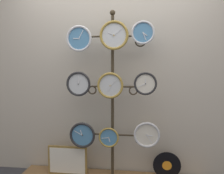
{
  "coord_description": "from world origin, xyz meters",
  "views": [
    {
      "loc": [
        0.31,
        -2.09,
        1.37
      ],
      "look_at": [
        0.0,
        0.36,
        1.13
      ],
      "focal_mm": 35.0,
      "sensor_mm": 36.0,
      "label": 1
    }
  ],
  "objects": [
    {
      "name": "clock_bottom_right",
      "position": [
        0.4,
        0.33,
        0.6
      ],
      "size": [
        0.3,
        0.04,
        0.3
      ],
      "color": "silver"
    },
    {
      "name": "shop_wall",
      "position": [
        0.0,
        0.57,
        1.4
      ],
      "size": [
        4.4,
        0.04,
        2.8
      ],
      "color": "#BCB2A3",
      "rests_on": "ground_plane"
    },
    {
      "name": "picture_frame",
      "position": [
        -0.54,
        0.35,
        0.24
      ],
      "size": [
        0.48,
        0.02,
        0.35
      ],
      "color": "olive",
      "rests_on": "low_shelf"
    },
    {
      "name": "clock_middle_center",
      "position": [
        -0.01,
        0.3,
        1.15
      ],
      "size": [
        0.29,
        0.04,
        0.29
      ],
      "color": "silver"
    },
    {
      "name": "display_stand",
      "position": [
        0.0,
        0.41,
        0.7
      ],
      "size": [
        0.76,
        0.36,
        1.99
      ],
      "color": "#382D1E",
      "rests_on": "ground_plane"
    },
    {
      "name": "vinyl_record",
      "position": [
        0.64,
        0.39,
        0.22
      ],
      "size": [
        0.32,
        0.01,
        0.32
      ],
      "color": "black",
      "rests_on": "low_shelf"
    },
    {
      "name": "clock_top_right",
      "position": [
        0.34,
        0.32,
        1.72
      ],
      "size": [
        0.25,
        0.04,
        0.25
      ],
      "color": "#4C84B2"
    },
    {
      "name": "clock_bottom_left",
      "position": [
        -0.33,
        0.29,
        0.58
      ],
      "size": [
        0.3,
        0.04,
        0.3
      ],
      "color": "#4C84B2"
    },
    {
      "name": "clock_middle_left",
      "position": [
        -0.38,
        0.33,
        1.16
      ],
      "size": [
        0.28,
        0.04,
        0.28
      ],
      "color": "silver"
    },
    {
      "name": "clock_top_left",
      "position": [
        -0.36,
        0.31,
        1.67
      ],
      "size": [
        0.29,
        0.04,
        0.29
      ],
      "color": "#4C84B2"
    },
    {
      "name": "clock_middle_right",
      "position": [
        0.37,
        0.3,
        1.18
      ],
      "size": [
        0.25,
        0.04,
        0.25
      ],
      "color": "silver"
    },
    {
      "name": "clock_bottom_center",
      "position": [
        -0.03,
        0.3,
        0.56
      ],
      "size": [
        0.23,
        0.04,
        0.23
      ],
      "color": "#4C84B2"
    },
    {
      "name": "clock_top_center",
      "position": [
        0.03,
        0.3,
        1.7
      ],
      "size": [
        0.32,
        0.04,
        0.32
      ],
      "color": "silver"
    }
  ]
}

